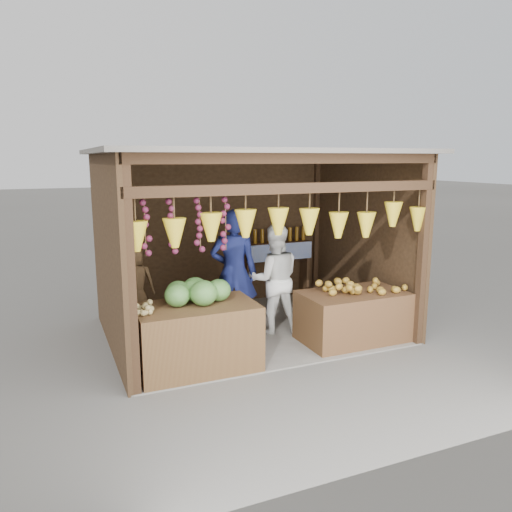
{
  "coord_description": "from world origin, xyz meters",
  "views": [
    {
      "loc": [
        -2.71,
        -6.62,
        2.54
      ],
      "look_at": [
        0.06,
        -0.1,
        1.15
      ],
      "focal_mm": 35.0,
      "sensor_mm": 36.0,
      "label": 1
    }
  ],
  "objects_px": {
    "counter_right": "(352,317)",
    "woman_standing": "(274,279)",
    "counter_left": "(196,338)",
    "vendor_seated": "(136,283)",
    "man_standing": "(234,273)"
  },
  "relations": [
    {
      "from": "counter_left",
      "to": "counter_right",
      "type": "distance_m",
      "value": 2.29
    },
    {
      "from": "man_standing",
      "to": "vendor_seated",
      "type": "distance_m",
      "value": 1.38
    },
    {
      "from": "woman_standing",
      "to": "vendor_seated",
      "type": "distance_m",
      "value": 1.97
    },
    {
      "from": "man_standing",
      "to": "counter_left",
      "type": "bearing_deg",
      "value": 70.92
    },
    {
      "from": "counter_left",
      "to": "vendor_seated",
      "type": "bearing_deg",
      "value": 110.7
    },
    {
      "from": "man_standing",
      "to": "woman_standing",
      "type": "xyz_separation_m",
      "value": [
        0.59,
        -0.12,
        -0.12
      ]
    },
    {
      "from": "counter_right",
      "to": "woman_standing",
      "type": "xyz_separation_m",
      "value": [
        -0.85,
        0.78,
        0.45
      ]
    },
    {
      "from": "counter_left",
      "to": "woman_standing",
      "type": "xyz_separation_m",
      "value": [
        1.44,
        0.86,
        0.4
      ]
    },
    {
      "from": "counter_right",
      "to": "vendor_seated",
      "type": "bearing_deg",
      "value": 156.57
    },
    {
      "from": "woman_standing",
      "to": "counter_left",
      "type": "bearing_deg",
      "value": 45.36
    },
    {
      "from": "woman_standing",
      "to": "man_standing",
      "type": "bearing_deg",
      "value": 3.17
    },
    {
      "from": "counter_left",
      "to": "woman_standing",
      "type": "bearing_deg",
      "value": 30.92
    },
    {
      "from": "counter_right",
      "to": "vendor_seated",
      "type": "distance_m",
      "value": 3.07
    },
    {
      "from": "counter_left",
      "to": "vendor_seated",
      "type": "height_order",
      "value": "vendor_seated"
    },
    {
      "from": "counter_left",
      "to": "man_standing",
      "type": "xyz_separation_m",
      "value": [
        0.85,
        0.98,
        0.51
      ]
    }
  ]
}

